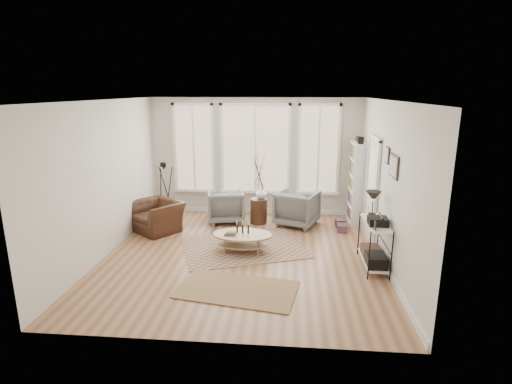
# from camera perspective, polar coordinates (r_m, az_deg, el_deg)

# --- Properties ---
(room) EXTENTS (5.50, 5.54, 2.90)m
(room) POSITION_cam_1_polar(r_m,az_deg,el_deg) (7.33, -1.79, 1.38)
(room) COLOR #A4734D
(room) RESTS_ON ground
(bay_window) EXTENTS (4.14, 0.12, 2.24)m
(bay_window) POSITION_cam_1_polar(r_m,az_deg,el_deg) (9.93, -0.09, 5.90)
(bay_window) COLOR tan
(bay_window) RESTS_ON ground
(door) EXTENTS (0.09, 1.06, 2.22)m
(door) POSITION_cam_1_polar(r_m,az_deg,el_deg) (8.61, 16.24, 0.71)
(door) COLOR silver
(door) RESTS_ON ground
(bookcase) EXTENTS (0.31, 0.85, 2.06)m
(bookcase) POSITION_cam_1_polar(r_m,az_deg,el_deg) (9.66, 14.20, 1.28)
(bookcase) COLOR white
(bookcase) RESTS_ON ground
(low_shelf) EXTENTS (0.38, 1.08, 1.30)m
(low_shelf) POSITION_cam_1_polar(r_m,az_deg,el_deg) (7.40, 16.55, -6.52)
(low_shelf) COLOR white
(low_shelf) RESTS_ON ground
(wall_art) EXTENTS (0.04, 0.88, 0.44)m
(wall_art) POSITION_cam_1_polar(r_m,az_deg,el_deg) (7.11, 18.85, 3.91)
(wall_art) COLOR black
(wall_art) RESTS_ON ground
(rug_main) EXTENTS (2.82, 2.46, 0.01)m
(rug_main) POSITION_cam_1_polar(r_m,az_deg,el_deg) (8.12, -1.76, -7.82)
(rug_main) COLOR brown
(rug_main) RESTS_ON ground
(rug_runner) EXTENTS (2.00, 1.33, 0.01)m
(rug_runner) POSITION_cam_1_polar(r_m,az_deg,el_deg) (6.51, -2.71, -13.72)
(rug_runner) COLOR brown
(rug_runner) RESTS_ON ground
(coffee_table) EXTENTS (1.18, 0.77, 0.53)m
(coffee_table) POSITION_cam_1_polar(r_m,az_deg,el_deg) (7.81, -2.00, -6.55)
(coffee_table) COLOR tan
(coffee_table) RESTS_ON ground
(armchair_left) EXTENTS (0.99, 1.01, 0.77)m
(armchair_left) POSITION_cam_1_polar(r_m,az_deg,el_deg) (9.57, -4.37, -1.96)
(armchair_left) COLOR slate
(armchair_left) RESTS_ON ground
(armchair_right) EXTENTS (1.14, 1.16, 0.82)m
(armchair_right) POSITION_cam_1_polar(r_m,az_deg,el_deg) (9.32, 5.91, -2.30)
(armchair_right) COLOR slate
(armchair_right) RESTS_ON ground
(side_table) EXTENTS (0.40, 0.40, 1.66)m
(side_table) POSITION_cam_1_polar(r_m,az_deg,el_deg) (9.30, 0.39, 0.23)
(side_table) COLOR #3A2115
(side_table) RESTS_ON ground
(vase) EXTENTS (0.31, 0.31, 0.26)m
(vase) POSITION_cam_1_polar(r_m,az_deg,el_deg) (9.37, 0.77, -0.15)
(vase) COLOR silver
(vase) RESTS_ON side_table
(accent_chair) EXTENTS (1.36, 1.34, 0.67)m
(accent_chair) POSITION_cam_1_polar(r_m,az_deg,el_deg) (9.20, -13.98, -3.37)
(accent_chair) COLOR #3A2115
(accent_chair) RESTS_ON ground
(tripod_camera) EXTENTS (0.50, 0.50, 1.41)m
(tripod_camera) POSITION_cam_1_polar(r_m,az_deg,el_deg) (9.86, -12.82, -0.22)
(tripod_camera) COLOR black
(tripod_camera) RESTS_ON ground
(book_stack_near) EXTENTS (0.24, 0.30, 0.18)m
(book_stack_near) POSITION_cam_1_polar(r_m,az_deg,el_deg) (9.45, 11.94, -4.33)
(book_stack_near) COLOR maroon
(book_stack_near) RESTS_ON ground
(book_stack_far) EXTENTS (0.22, 0.27, 0.17)m
(book_stack_far) POSITION_cam_1_polar(r_m,az_deg,el_deg) (9.13, 12.18, -5.05)
(book_stack_far) COLOR maroon
(book_stack_far) RESTS_ON ground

